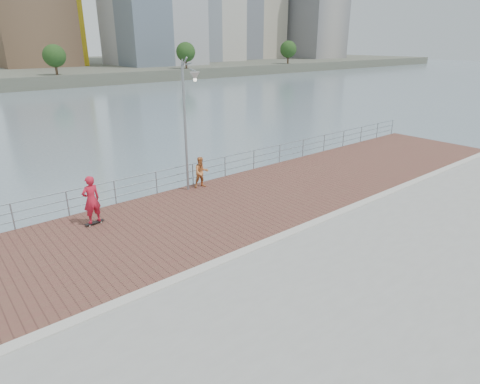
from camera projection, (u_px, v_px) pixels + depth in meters
water at (273, 286)px, 15.47m from camera, size 400.00×400.00×0.00m
seawall at (395, 333)px, 11.51m from camera, size 40.00×24.00×2.00m
brick_lane at (217, 210)px, 17.35m from camera, size 40.00×6.80×0.02m
curb at (274, 239)px, 14.75m from camera, size 40.00×0.40×0.06m
guardrail at (175, 176)px, 19.57m from camera, size 39.06×0.06×1.13m
street_lamp at (189, 104)px, 17.89m from camera, size 0.43×1.26×5.93m
skateboard at (95, 223)px, 15.95m from camera, size 0.77×0.28×0.09m
skateboarder at (91, 200)px, 15.60m from camera, size 0.75×0.54×1.93m
bystander at (201, 172)px, 19.74m from camera, size 0.87×0.75×1.55m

